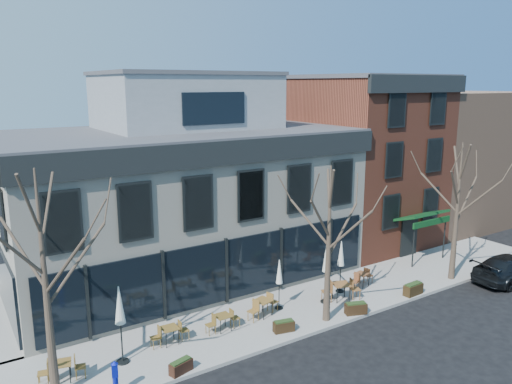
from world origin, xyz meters
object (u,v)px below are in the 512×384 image
call_box (115,377)px  cafe_set_0 (62,369)px  umbrella_0 (120,309)px  parked_sedan (512,268)px

call_box → cafe_set_0: (-1.36, 1.84, -0.21)m
call_box → umbrella_0: bearing=65.3°
parked_sedan → umbrella_0: 20.97m
parked_sedan → call_box: size_ratio=4.01×
parked_sedan → call_box: 21.54m
umbrella_0 → cafe_set_0: bearing=-180.0°
parked_sedan → umbrella_0: size_ratio=1.63×
parked_sedan → cafe_set_0: parked_sedan is taller
parked_sedan → cafe_set_0: size_ratio=2.95×
parked_sedan → umbrella_0: umbrella_0 is taller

